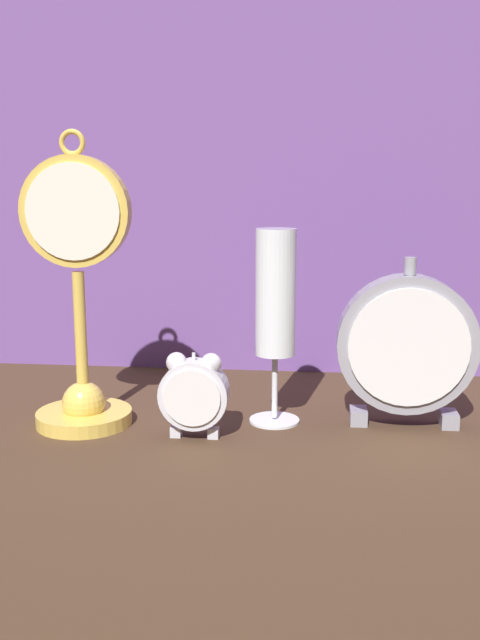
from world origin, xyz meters
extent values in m
plane|color=#422D1E|center=(0.00, 0.00, 0.00)|extent=(4.00, 4.00, 0.00)
cube|color=#6B478E|center=(0.00, 0.33, 0.31)|extent=(1.67, 0.01, 0.62)
cylinder|color=gold|center=(-0.18, 0.06, 0.01)|extent=(0.11, 0.11, 0.02)
sphere|color=gold|center=(-0.18, 0.06, 0.03)|extent=(0.05, 0.05, 0.05)
cylinder|color=gold|center=(-0.18, 0.06, 0.10)|extent=(0.01, 0.01, 0.17)
cylinder|color=gold|center=(-0.18, 0.06, 0.25)|extent=(0.13, 0.02, 0.13)
cylinder|color=silver|center=(-0.18, 0.05, 0.25)|extent=(0.11, 0.00, 0.11)
torus|color=gold|center=(-0.18, 0.06, 0.33)|extent=(0.03, 0.01, 0.03)
cube|color=silver|center=(-0.07, 0.03, 0.01)|extent=(0.01, 0.01, 0.01)
cube|color=silver|center=(-0.02, 0.03, 0.01)|extent=(0.01, 0.01, 0.01)
cylinder|color=silver|center=(-0.05, 0.03, 0.05)|extent=(0.08, 0.03, 0.08)
cylinder|color=silver|center=(-0.05, 0.01, 0.05)|extent=(0.06, 0.00, 0.06)
sphere|color=silver|center=(-0.07, 0.03, 0.09)|extent=(0.02, 0.02, 0.02)
sphere|color=silver|center=(-0.03, 0.03, 0.09)|extent=(0.02, 0.02, 0.02)
cylinder|color=silver|center=(-0.05, 0.03, 0.09)|extent=(0.00, 0.00, 0.01)
cube|color=gray|center=(0.14, 0.09, 0.01)|extent=(0.02, 0.03, 0.02)
cube|color=gray|center=(0.25, 0.09, 0.01)|extent=(0.02, 0.03, 0.02)
cylinder|color=gray|center=(0.19, 0.09, 0.10)|extent=(0.16, 0.04, 0.16)
cylinder|color=silver|center=(0.19, 0.07, 0.10)|extent=(0.14, 0.00, 0.14)
cylinder|color=gray|center=(0.19, 0.09, 0.19)|extent=(0.01, 0.01, 0.02)
cylinder|color=silver|center=(0.04, 0.09, 0.00)|extent=(0.06, 0.06, 0.01)
cylinder|color=silver|center=(0.04, 0.09, 0.04)|extent=(0.01, 0.01, 0.08)
cylinder|color=white|center=(0.04, 0.09, 0.16)|extent=(0.05, 0.05, 0.15)
cylinder|color=#DBC675|center=(0.04, 0.09, 0.13)|extent=(0.04, 0.04, 0.10)
camera|label=1|loc=(0.08, -0.73, 0.29)|focal=40.00mm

